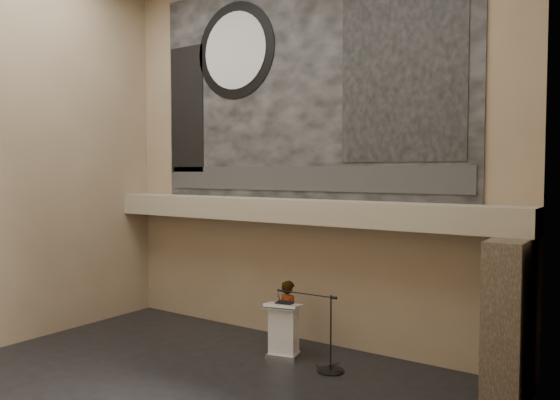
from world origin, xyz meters
The scene contains 19 objects.
floor centered at (0.00, 0.00, 0.00)m, with size 10.00×10.00×0.00m, color black.
wall_back centered at (0.00, 4.00, 4.25)m, with size 10.00×0.02×8.50m, color #8B7558.
wall_left centered at (-5.00, 0.00, 4.25)m, with size 0.02×8.00×8.50m, color #8B7558.
wall_right centered at (5.00, 0.00, 4.25)m, with size 0.02×8.00×8.50m, color #8B7558.
soffit centered at (0.00, 3.60, 2.95)m, with size 10.00×0.80×0.50m, color gray.
sprinkler_left centered at (-1.60, 3.55, 2.67)m, with size 0.04×0.04×0.06m, color #B2893D.
sprinkler_right centered at (1.90, 3.55, 2.67)m, with size 0.04×0.04×0.06m, color #B2893D.
banner centered at (0.00, 3.97, 5.70)m, with size 8.00×0.05×5.00m, color black.
banner_text_strip centered at (0.00, 3.93, 3.65)m, with size 7.76×0.02×0.55m, color #2A2A2A.
banner_clock_rim centered at (-1.80, 3.93, 6.70)m, with size 2.30×2.30×0.02m, color black.
banner_clock_face centered at (-1.80, 3.91, 6.70)m, with size 1.84×1.84×0.02m, color silver.
banner_building_print centered at (2.40, 3.93, 5.80)m, with size 2.60×0.02×3.60m, color black.
banner_brick_print centered at (-3.40, 3.93, 5.40)m, with size 1.10×0.02×3.20m, color black.
stone_pier centered at (4.65, 3.15, 1.35)m, with size 0.60×1.40×2.70m, color #403427.
lectern centered at (0.38, 2.78, 0.55)m, with size 0.79×0.64×1.13m.
binder centered at (0.39, 2.79, 1.12)m, with size 0.33×0.27×0.04m, color black.
papers centered at (0.30, 2.79, 1.10)m, with size 0.20×0.28×0.01m, color silver.
speaker_person centered at (0.26, 3.14, 0.75)m, with size 0.55×0.36×1.51m, color white.
mic_stand centered at (1.54, 2.59, 0.22)m, with size 1.44×0.52×1.47m.
Camera 1 is at (6.55, -6.37, 3.81)m, focal length 35.00 mm.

